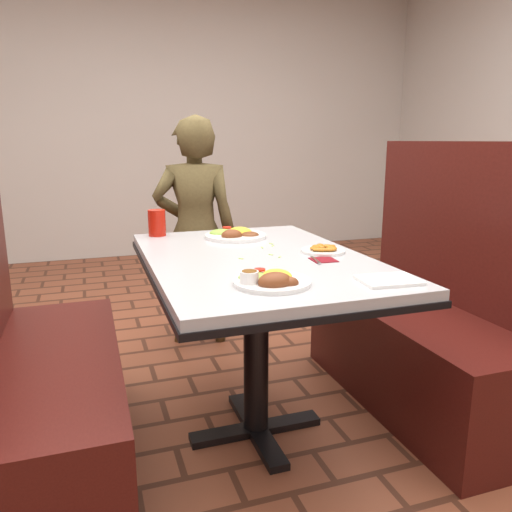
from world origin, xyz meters
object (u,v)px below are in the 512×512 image
at_px(diner_person, 195,233).
at_px(far_dinner_plate, 235,232).
at_px(booth_bench_left, 40,390).
at_px(red_tumbler, 157,223).
at_px(near_dinner_plate, 271,276).
at_px(booth_bench_right, 424,334).
at_px(dining_table, 256,280).
at_px(plantain_plate, 323,250).

bearing_deg(diner_person, far_dinner_plate, 107.19).
relative_size(booth_bench_left, red_tumbler, 10.04).
bearing_deg(far_dinner_plate, near_dinner_plate, -98.25).
bearing_deg(booth_bench_right, dining_table, 180.00).
height_order(booth_bench_right, diner_person, diner_person).
xyz_separation_m(diner_person, plantain_plate, (0.28, -1.08, 0.10)).
bearing_deg(dining_table, plantain_plate, -5.39).
xyz_separation_m(booth_bench_right, near_dinner_plate, (-0.88, -0.38, 0.45)).
relative_size(booth_bench_left, plantain_plate, 6.96).
distance_m(booth_bench_left, near_dinner_plate, 0.93).
distance_m(near_dinner_plate, red_tumbler, 0.94).
bearing_deg(booth_bench_right, near_dinner_plate, -156.65).
distance_m(booth_bench_right, diner_person, 1.37).
height_order(diner_person, near_dinner_plate, diner_person).
xyz_separation_m(dining_table, plantain_plate, (0.27, -0.03, 0.11)).
height_order(booth_bench_right, far_dinner_plate, booth_bench_right).
bearing_deg(dining_table, booth_bench_right, 0.00).
bearing_deg(plantain_plate, near_dinner_plate, -134.69).
height_order(near_dinner_plate, red_tumbler, red_tumbler).
relative_size(dining_table, diner_person, 0.92).
xyz_separation_m(dining_table, booth_bench_left, (-0.80, 0.00, -0.32)).
xyz_separation_m(dining_table, near_dinner_plate, (-0.08, -0.38, 0.12)).
bearing_deg(near_dinner_plate, dining_table, 77.94).
distance_m(diner_person, near_dinner_plate, 1.44).
height_order(dining_table, near_dinner_plate, near_dinner_plate).
bearing_deg(red_tumbler, diner_person, 61.13).
bearing_deg(plantain_plate, far_dinner_plate, 120.80).
bearing_deg(near_dinner_plate, far_dinner_plate, 81.75).
xyz_separation_m(booth_bench_left, booth_bench_right, (1.60, 0.00, 0.00)).
relative_size(near_dinner_plate, far_dinner_plate, 0.87).
height_order(dining_table, diner_person, diner_person).
bearing_deg(booth_bench_right, far_dinner_plate, 153.84).
bearing_deg(diner_person, booth_bench_left, 67.09).
xyz_separation_m(booth_bench_right, diner_person, (-0.81, 1.06, 0.33)).
relative_size(booth_bench_left, diner_person, 0.91).
relative_size(booth_bench_left, near_dinner_plate, 4.99).
height_order(booth_bench_right, red_tumbler, booth_bench_right).
height_order(dining_table, booth_bench_right, booth_bench_right).
distance_m(dining_table, red_tumbler, 0.64).
xyz_separation_m(far_dinner_plate, plantain_plate, (0.24, -0.40, -0.01)).
bearing_deg(booth_bench_left, near_dinner_plate, -27.89).
relative_size(booth_bench_left, booth_bench_right, 1.00).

